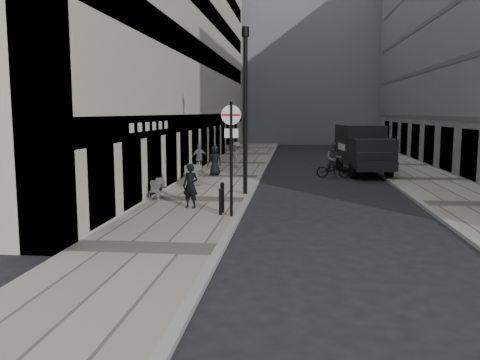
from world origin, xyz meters
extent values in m
plane|color=black|center=(0.00, 0.00, 0.00)|extent=(120.00, 120.00, 0.00)
cube|color=gray|center=(-2.00, 18.00, 0.06)|extent=(4.00, 60.00, 0.12)
cube|color=gray|center=(9.00, 18.00, 0.06)|extent=(4.00, 60.00, 0.12)
cube|color=beige|center=(-6.00, 24.50, 9.00)|extent=(4.00, 45.00, 18.00)
cube|color=slate|center=(1.50, 56.00, 11.00)|extent=(24.00, 16.00, 22.00)
imported|color=black|center=(-1.90, 8.32, 0.95)|extent=(0.69, 0.55, 1.66)
cylinder|color=black|center=(-0.20, 6.97, 2.07)|extent=(0.10, 0.10, 3.91)
cylinder|color=white|center=(-0.20, 6.97, 3.58)|extent=(0.67, 0.13, 0.67)
cube|color=#B21414|center=(-0.20, 6.95, 3.58)|extent=(0.61, 0.10, 0.07)
cube|color=white|center=(-0.20, 7.00, 2.97)|extent=(0.47, 0.09, 0.31)
cylinder|color=black|center=(-0.20, 11.90, 3.56)|extent=(0.18, 0.18, 6.87)
cylinder|color=black|center=(-0.20, 11.90, 7.05)|extent=(0.32, 0.32, 0.40)
cylinder|color=black|center=(-0.60, 7.58, 0.63)|extent=(0.14, 0.14, 1.01)
cylinder|color=black|center=(-0.60, 7.15, 0.55)|extent=(0.12, 0.12, 0.87)
cylinder|color=black|center=(5.21, 18.60, 0.45)|extent=(0.41, 0.94, 0.91)
cylinder|color=black|center=(7.20, 18.82, 0.45)|extent=(0.41, 0.94, 0.91)
cylinder|color=black|center=(4.80, 22.45, 0.45)|extent=(0.41, 0.94, 0.91)
cylinder|color=black|center=(6.79, 22.66, 0.45)|extent=(0.41, 0.94, 0.91)
cube|color=black|center=(5.89, 21.65, 1.76)|extent=(2.70, 4.31, 2.27)
cube|color=black|center=(6.22, 18.60, 1.42)|extent=(2.48, 2.28, 1.59)
cube|color=#1E2328|center=(6.31, 17.75, 1.88)|extent=(2.02, 0.61, 0.84)
imported|color=black|center=(4.13, 18.78, 0.49)|extent=(1.88, 0.71, 0.98)
imported|color=#505054|center=(4.13, 18.78, 1.09)|extent=(0.92, 0.73, 1.85)
imported|color=slate|center=(-3.60, 19.14, 0.99)|extent=(1.11, 0.81, 1.74)
imported|color=#ABA49E|center=(-1.77, 22.19, 0.94)|extent=(1.22, 1.10, 1.65)
imported|color=black|center=(-2.54, 18.17, 0.97)|extent=(0.99, 0.91, 1.70)
cylinder|color=#B2B2B5|center=(-2.80, 13.83, 0.14)|extent=(0.49, 0.49, 0.03)
cylinder|color=#B2B2B5|center=(-2.80, 13.83, 0.54)|extent=(0.07, 0.07, 0.82)
cylinder|color=#B2B2B5|center=(-2.80, 13.83, 0.95)|extent=(0.78, 0.78, 0.03)
cylinder|color=#A4A4A6|center=(-3.60, 9.95, 0.13)|extent=(0.41, 0.41, 0.03)
cylinder|color=#A4A4A6|center=(-3.60, 9.95, 0.48)|extent=(0.06, 0.06, 0.70)
cylinder|color=#A4A4A6|center=(-3.60, 9.95, 0.83)|extent=(0.66, 0.66, 0.03)
cylinder|color=silver|center=(-3.60, 16.21, 0.13)|extent=(0.39, 0.39, 0.03)
cylinder|color=silver|center=(-3.60, 16.21, 0.46)|extent=(0.05, 0.05, 0.66)
cylinder|color=silver|center=(-3.60, 16.21, 0.79)|extent=(0.62, 0.62, 0.03)
camera|label=1|loc=(1.93, -10.07, 3.67)|focal=38.00mm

